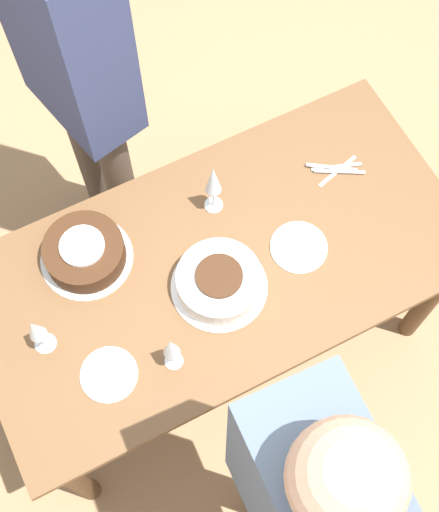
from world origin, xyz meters
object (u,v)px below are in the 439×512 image
(cake_front_chocolate, at_px, (85,252))
(wine_glass_far, at_px, (36,331))
(person_watching, at_px, (305,509))
(wine_glass_extra, at_px, (213,181))
(cake_center_white, at_px, (219,282))
(wine_glass_near, at_px, (171,348))
(person_cutting, at_px, (75,63))

(cake_front_chocolate, xyz_separation_m, wine_glass_far, (0.22, 0.20, 0.09))
(person_watching, bearing_deg, wine_glass_extra, -11.60)
(cake_center_white, distance_m, wine_glass_extra, 0.31)
(wine_glass_near, height_order, person_watching, person_watching)
(cake_front_chocolate, height_order, person_watching, person_watching)
(wine_glass_far, relative_size, wine_glass_extra, 0.81)
(wine_glass_extra, xyz_separation_m, person_watching, (0.24, 0.95, 0.15))
(person_watching, bearing_deg, wine_glass_far, 31.37)
(wine_glass_near, distance_m, wine_glass_far, 0.39)
(cake_front_chocolate, bearing_deg, wine_glass_extra, 178.20)
(wine_glass_far, bearing_deg, wine_glass_extra, -163.84)
(person_watching, bearing_deg, wine_glass_near, 12.93)
(cake_front_chocolate, distance_m, wine_glass_far, 0.31)
(person_cutting, bearing_deg, cake_center_white, -4.59)
(cake_center_white, xyz_separation_m, cake_front_chocolate, (0.33, -0.28, 0.00))
(wine_glass_near, xyz_separation_m, wine_glass_extra, (-0.34, -0.41, 0.02))
(wine_glass_far, bearing_deg, person_cutting, -122.25)
(cake_center_white, distance_m, wine_glass_near, 0.29)
(cake_center_white, distance_m, cake_front_chocolate, 0.43)
(cake_front_chocolate, relative_size, person_cutting, 0.17)
(wine_glass_near, bearing_deg, person_watching, 100.28)
(cake_center_white, xyz_separation_m, wine_glass_extra, (-0.11, -0.26, 0.12))
(wine_glass_far, distance_m, wine_glass_extra, 0.69)
(cake_front_chocolate, xyz_separation_m, person_cutting, (-0.21, -0.48, 0.25))
(cake_center_white, relative_size, cake_front_chocolate, 1.03)
(cake_center_white, bearing_deg, wine_glass_extra, -113.39)
(wine_glass_extra, height_order, person_watching, person_watching)
(cake_front_chocolate, height_order, wine_glass_far, wine_glass_far)
(wine_glass_extra, distance_m, person_watching, 0.99)
(wine_glass_near, relative_size, person_watching, 0.11)
(cake_front_chocolate, height_order, wine_glass_near, wine_glass_near)
(cake_center_white, distance_m, person_cutting, 0.80)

